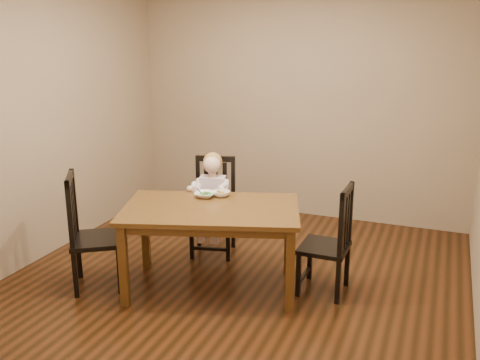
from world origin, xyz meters
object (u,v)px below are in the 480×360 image
at_px(chair_left, 90,234).
at_px(chair_right, 330,242).
at_px(bowl_veg, 221,194).
at_px(chair_child, 214,208).
at_px(bowl_peas, 205,195).
at_px(toddler, 213,195).
at_px(dining_table, 211,217).

xyz_separation_m(chair_left, chair_right, (1.97, 0.65, -0.03)).
height_order(chair_left, bowl_veg, chair_left).
bearing_deg(chair_left, chair_child, 115.06).
distance_m(chair_child, chair_left, 1.29).
bearing_deg(bowl_veg, chair_right, -1.67).
xyz_separation_m(chair_child, bowl_peas, (0.14, -0.49, 0.30)).
bearing_deg(chair_left, bowl_peas, 93.23).
height_order(chair_child, bowl_peas, chair_child).
xyz_separation_m(chair_left, toddler, (0.69, 1.05, 0.12)).
bearing_deg(bowl_veg, toddler, 124.58).
bearing_deg(chair_child, toddler, 90.00).
relative_size(chair_child, chair_right, 1.02).
distance_m(chair_child, bowl_veg, 0.58).
distance_m(dining_table, bowl_peas, 0.31).
relative_size(dining_table, chair_child, 1.73).
height_order(chair_left, toddler, chair_left).
relative_size(chair_left, bowl_veg, 6.49).
relative_size(toddler, bowl_peas, 3.05).
xyz_separation_m(chair_child, toddler, (0.01, -0.05, 0.15)).
bearing_deg(chair_left, dining_table, 77.43).
xyz_separation_m(dining_table, chair_left, (-0.99, -0.37, -0.16)).
distance_m(chair_child, toddler, 0.16).
height_order(dining_table, chair_right, chair_right).
bearing_deg(bowl_veg, chair_left, -144.22).
height_order(dining_table, bowl_peas, bowl_peas).
distance_m(bowl_peas, bowl_veg, 0.15).
bearing_deg(chair_child, bowl_veg, 109.12).
bearing_deg(toddler, chair_left, 43.21).
relative_size(toddler, bowl_veg, 3.57).
xyz_separation_m(chair_child, chair_left, (-0.68, -1.10, 0.03)).
bearing_deg(dining_table, bowl_veg, 97.12).
distance_m(toddler, bowl_veg, 0.47).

